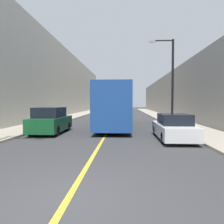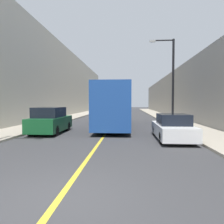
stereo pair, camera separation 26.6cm
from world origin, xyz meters
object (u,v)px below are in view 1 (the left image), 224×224
(parked_suv_left, at_px, (51,121))
(car_right_near, at_px, (174,128))
(street_lamp_right, at_px, (171,77))
(bus, at_px, (115,106))

(parked_suv_left, relative_size, car_right_near, 0.93)
(parked_suv_left, relative_size, street_lamp_right, 0.59)
(parked_suv_left, distance_m, car_right_near, 8.23)
(parked_suv_left, bearing_deg, car_right_near, -14.95)
(bus, bearing_deg, car_right_near, -60.36)
(bus, xyz_separation_m, street_lamp_right, (4.86, 0.56, 2.51))
(parked_suv_left, bearing_deg, street_lamp_right, 27.64)
(bus, relative_size, car_right_near, 2.51)
(parked_suv_left, bearing_deg, bus, 44.53)
(car_right_near, bearing_deg, bus, 119.64)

